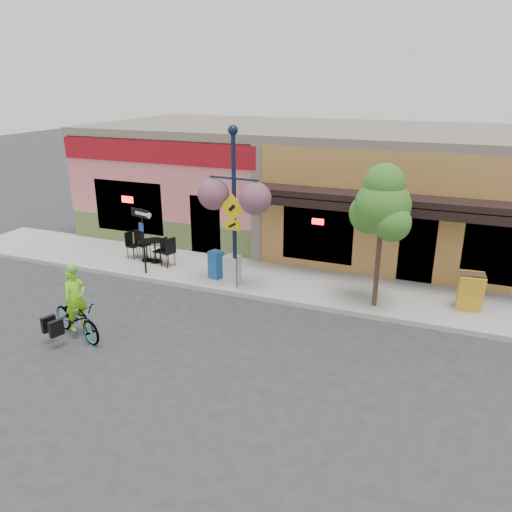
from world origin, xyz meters
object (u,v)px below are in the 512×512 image
(newspaper_box_grey, at_px, (232,271))
(street_tree, at_px, (380,237))
(lamp_post, at_px, (234,210))
(newspaper_box_blue, at_px, (216,265))
(bicycle, at_px, (77,318))
(cyclist_rider, at_px, (77,308))
(building, at_px, (316,183))
(one_way_sign, at_px, (144,241))

(newspaper_box_grey, height_order, street_tree, street_tree)
(newspaper_box_grey, bearing_deg, lamp_post, -37.53)
(newspaper_box_blue, bearing_deg, newspaper_box_grey, -6.15)
(lamp_post, height_order, newspaper_box_blue, lamp_post)
(bicycle, xyz_separation_m, street_tree, (6.79, 4.38, 1.69))
(cyclist_rider, bearing_deg, building, 1.63)
(one_way_sign, height_order, newspaper_box_blue, one_way_sign)
(bicycle, distance_m, newspaper_box_blue, 4.90)
(one_way_sign, height_order, street_tree, street_tree)
(street_tree, bearing_deg, building, 118.95)
(cyclist_rider, height_order, newspaper_box_grey, cyclist_rider)
(cyclist_rider, xyz_separation_m, newspaper_box_blue, (1.63, 4.60, -0.21))
(lamp_post, bearing_deg, building, 87.00)
(cyclist_rider, relative_size, newspaper_box_grey, 1.69)
(bicycle, relative_size, newspaper_box_grey, 2.01)
(one_way_sign, distance_m, newspaper_box_blue, 2.49)
(lamp_post, bearing_deg, one_way_sign, -177.28)
(newspaper_box_grey, distance_m, street_tree, 4.64)
(street_tree, bearing_deg, bicycle, -147.20)
(bicycle, bearing_deg, newspaper_box_grey, -11.50)
(one_way_sign, xyz_separation_m, newspaper_box_grey, (3.10, 0.13, -0.62))
(building, relative_size, newspaper_box_grey, 18.95)
(building, relative_size, cyclist_rider, 11.21)
(one_way_sign, relative_size, newspaper_box_blue, 2.44)
(building, xyz_separation_m, lamp_post, (-0.68, -6.65, 0.35))
(building, distance_m, newspaper_box_grey, 6.77)
(building, distance_m, lamp_post, 6.70)
(one_way_sign, distance_m, newspaper_box_grey, 3.17)
(building, xyz_separation_m, newspaper_box_blue, (-1.59, -6.15, -1.65))
(one_way_sign, bearing_deg, newspaper_box_grey, 17.69)
(street_tree, bearing_deg, newspaper_box_blue, 177.49)
(one_way_sign, relative_size, newspaper_box_grey, 2.29)
(building, height_order, street_tree, building)
(newspaper_box_blue, relative_size, street_tree, 0.22)
(cyclist_rider, bearing_deg, newspaper_box_grey, -10.99)
(building, xyz_separation_m, bicycle, (-3.27, -10.75, -1.74))
(building, bearing_deg, newspaper_box_grey, -97.35)
(lamp_post, distance_m, newspaper_box_grey, 1.99)
(building, height_order, newspaper_box_blue, building)
(building, relative_size, lamp_post, 3.71)
(newspaper_box_blue, height_order, street_tree, street_tree)
(building, height_order, newspaper_box_grey, building)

